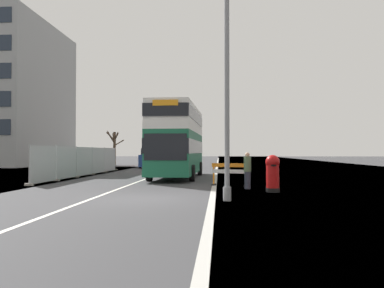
% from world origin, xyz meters
% --- Properties ---
extents(ground, '(140.00, 280.00, 0.10)m').
position_xyz_m(ground, '(0.58, 0.16, -0.05)').
color(ground, '#38383A').
extents(double_decker_bus, '(3.07, 10.58, 4.76)m').
position_xyz_m(double_decker_bus, '(-0.02, 12.08, 2.53)').
color(double_decker_bus, '#196042').
rests_on(double_decker_bus, ground).
extents(lamppost_foreground, '(0.29, 0.70, 8.61)m').
position_xyz_m(lamppost_foreground, '(3.06, -0.41, 4.07)').
color(lamppost_foreground, gray).
rests_on(lamppost_foreground, ground).
extents(red_pillar_postbox, '(0.62, 0.62, 1.62)m').
position_xyz_m(red_pillar_postbox, '(5.12, 2.87, 0.89)').
color(red_pillar_postbox, black).
rests_on(red_pillar_postbox, ground).
extents(roadworks_barrier, '(1.89, 0.93, 1.17)m').
position_xyz_m(roadworks_barrier, '(3.31, 5.94, 0.75)').
color(roadworks_barrier, orange).
rests_on(roadworks_barrier, ground).
extents(construction_site_fence, '(0.44, 17.20, 2.15)m').
position_xyz_m(construction_site_fence, '(-7.06, 13.76, 1.03)').
color(construction_site_fence, '#A8AAAD').
rests_on(construction_site_fence, ground).
extents(car_oncoming_near, '(2.06, 4.50, 2.15)m').
position_xyz_m(car_oncoming_near, '(-4.66, 28.21, 1.01)').
color(car_oncoming_near, navy).
rests_on(car_oncoming_near, ground).
extents(car_receding_mid, '(2.06, 4.49, 2.18)m').
position_xyz_m(car_receding_mid, '(-5.20, 34.74, 1.03)').
color(car_receding_mid, maroon).
rests_on(car_receding_mid, ground).
extents(bare_tree_far_verge_near, '(2.29, 3.10, 4.52)m').
position_xyz_m(bare_tree_far_verge_near, '(-11.28, 37.80, 2.66)').
color(bare_tree_far_verge_near, '#4C3D2D').
rests_on(bare_tree_far_verge_near, ground).
extents(pedestrian_at_kerb, '(0.34, 0.34, 1.73)m').
position_xyz_m(pedestrian_at_kerb, '(4.12, 4.27, 0.87)').
color(pedestrian_at_kerb, '#2D3342').
rests_on(pedestrian_at_kerb, ground).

